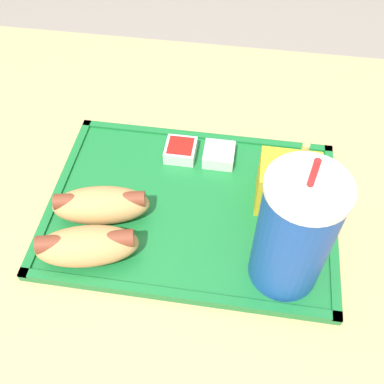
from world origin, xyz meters
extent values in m
plane|color=gray|center=(0.00, 0.00, 0.00)|extent=(8.00, 8.00, 0.00)
cube|color=tan|center=(0.00, 0.00, 0.35)|extent=(1.44, 0.85, 0.71)
cube|color=#197233|center=(0.01, -0.02, 0.71)|extent=(0.40, 0.29, 0.01)
cube|color=#197233|center=(0.01, -0.16, 0.72)|extent=(0.40, 0.01, 0.00)
cube|color=#197233|center=(0.01, 0.12, 0.72)|extent=(0.40, 0.01, 0.00)
cube|color=#197233|center=(-0.19, -0.02, 0.72)|extent=(0.01, 0.29, 0.00)
cube|color=#197233|center=(0.20, -0.02, 0.72)|extent=(0.01, 0.29, 0.00)
cylinder|color=#194CA5|center=(-0.12, 0.07, 0.80)|extent=(0.09, 0.09, 0.16)
cylinder|color=white|center=(-0.12, 0.07, 0.88)|extent=(0.09, 0.09, 0.01)
cylinder|color=red|center=(-0.12, 0.07, 0.91)|extent=(0.01, 0.01, 0.03)
ellipsoid|color=tan|center=(0.13, 0.08, 0.74)|extent=(0.14, 0.08, 0.05)
cylinder|color=brown|center=(0.13, 0.08, 0.75)|extent=(0.12, 0.05, 0.02)
ellipsoid|color=tan|center=(0.13, 0.02, 0.74)|extent=(0.14, 0.08, 0.05)
cylinder|color=brown|center=(0.13, 0.02, 0.75)|extent=(0.12, 0.04, 0.02)
cube|color=gold|center=(-0.12, -0.05, 0.75)|extent=(0.08, 0.06, 0.07)
cylinder|color=#EACC60|center=(-0.12, -0.04, 0.78)|extent=(0.02, 0.01, 0.06)
cylinder|color=#EACC60|center=(-0.13, -0.04, 0.79)|extent=(0.01, 0.01, 0.08)
cylinder|color=#EACC60|center=(-0.13, -0.03, 0.79)|extent=(0.02, 0.02, 0.08)
cube|color=silver|center=(-0.02, -0.11, 0.73)|extent=(0.05, 0.05, 0.02)
cube|color=white|center=(-0.02, -0.11, 0.74)|extent=(0.04, 0.04, 0.00)
cube|color=silver|center=(0.04, -0.11, 0.73)|extent=(0.05, 0.05, 0.02)
cube|color=#B21914|center=(0.04, -0.11, 0.74)|extent=(0.04, 0.04, 0.00)
camera|label=1|loc=(-0.05, 0.36, 1.22)|focal=42.00mm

